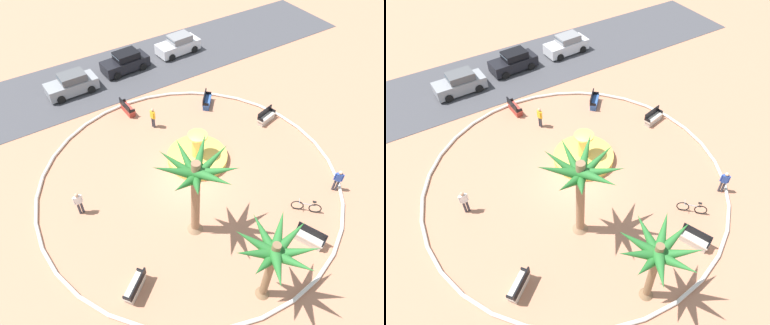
{
  "view_description": "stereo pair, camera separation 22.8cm",
  "coord_description": "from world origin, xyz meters",
  "views": [
    {
      "loc": [
        -8.06,
        -12.89,
        17.12
      ],
      "look_at": [
        0.42,
        0.38,
        1.0
      ],
      "focal_mm": 34.22,
      "sensor_mm": 36.0,
      "label": 1
    },
    {
      "loc": [
        -7.87,
        -13.01,
        17.12
      ],
      "look_at": [
        0.42,
        0.38,
        1.0
      ],
      "focal_mm": 34.22,
      "sensor_mm": 36.0,
      "label": 2
    }
  ],
  "objects": [
    {
      "name": "parked_car_third",
      "position": [
        7.57,
        13.89,
        0.78
      ],
      "size": [
        4.1,
        2.11,
        1.67
      ],
      "color": "silver",
      "rests_on": "ground"
    },
    {
      "name": "person_pedestrian_stroll",
      "position": [
        -6.57,
        1.22,
        0.94
      ],
      "size": [
        0.53,
        0.22,
        1.68
      ],
      "color": "#33333D",
      "rests_on": "ground"
    },
    {
      "name": "parked_car_leftmost",
      "position": [
        -2.82,
        12.97,
        0.78
      ],
      "size": [
        4.04,
        1.99,
        1.67
      ],
      "color": "gray",
      "rests_on": "ground"
    },
    {
      "name": "bench_north",
      "position": [
        5.25,
        5.83,
        0.35
      ],
      "size": [
        1.44,
        1.52,
        1.0
      ],
      "color": "#335BA8",
      "rests_on": "ground"
    },
    {
      "name": "ground_plane",
      "position": [
        0.0,
        0.0,
        0.0
      ],
      "size": [
        80.0,
        80.0,
        0.0
      ],
      "primitive_type": "plane",
      "color": "tan"
    },
    {
      "name": "street_asphalt",
      "position": [
        0.0,
        13.72,
        0.01
      ],
      "size": [
        48.0,
        8.0,
        0.03
      ],
      "primitive_type": "cube",
      "color": "#424247",
      "rests_on": "ground"
    },
    {
      "name": "palm_tree_near_fountain",
      "position": [
        -1.67,
        -3.23,
        4.26
      ],
      "size": [
        4.07,
        4.13,
        5.5
      ],
      "color": "#8E6B4C",
      "rests_on": "ground"
    },
    {
      "name": "bench_southwest",
      "position": [
        -0.29,
        8.27,
        0.35
      ],
      "size": [
        0.55,
        1.61,
        1.0
      ],
      "color": "#B73D33",
      "rests_on": "ground"
    },
    {
      "name": "bench_southeast",
      "position": [
        7.78,
        1.88,
        0.35
      ],
      "size": [
        1.67,
        0.86,
        1.0
      ],
      "color": "beige",
      "rests_on": "ground"
    },
    {
      "name": "person_cyclist_helmet",
      "position": [
        6.99,
        -5.41,
        0.92
      ],
      "size": [
        0.37,
        0.43,
        1.64
      ],
      "color": "#33333D",
      "rests_on": "ground"
    },
    {
      "name": "palm_tree_by_curb",
      "position": [
        -0.98,
        -8.1,
        3.71
      ],
      "size": [
        3.67,
        3.67,
        4.65
      ],
      "color": "brown",
      "rests_on": "ground"
    },
    {
      "name": "bench_east",
      "position": [
        3.0,
        -7.22,
        0.35
      ],
      "size": [
        1.07,
        1.67,
        1.0
      ],
      "color": "beige",
      "rests_on": "ground"
    },
    {
      "name": "bicycle_red_frame",
      "position": [
        4.36,
        -5.62,
        0.38
      ],
      "size": [
        1.24,
        1.28,
        0.94
      ],
      "color": "black",
      "rests_on": "ground"
    },
    {
      "name": "plaza_curb",
      "position": [
        0.0,
        0.0,
        0.1
      ],
      "size": [
        18.64,
        18.64,
        0.2
      ],
      "primitive_type": "torus",
      "color": "silver",
      "rests_on": "ground"
    },
    {
      "name": "parked_car_second",
      "position": [
        2.2,
        13.73,
        0.78
      ],
      "size": [
        4.09,
        2.1,
        1.67
      ],
      "color": "black",
      "rests_on": "ground"
    },
    {
      "name": "fountain",
      "position": [
        1.4,
        1.26,
        0.31
      ],
      "size": [
        3.93,
        3.93,
        2.15
      ],
      "color": "gold",
      "rests_on": "ground"
    },
    {
      "name": "bench_west",
      "position": [
        -6.05,
        -4.68,
        0.35
      ],
      "size": [
        1.57,
        1.37,
        1.0
      ],
      "color": "beige",
      "rests_on": "ground"
    },
    {
      "name": "person_cyclist_photo",
      "position": [
        0.56,
        5.74,
        0.91
      ],
      "size": [
        0.26,
        0.52,
        1.62
      ],
      "color": "#33333D",
      "rests_on": "ground"
    }
  ]
}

